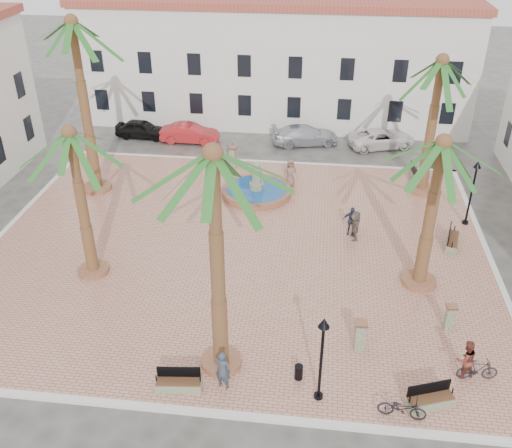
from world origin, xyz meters
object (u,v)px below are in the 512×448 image
object	(u,v)px
pedestrian_east	(355,225)
car_white	(381,138)
bench_e	(452,241)
lamppost_e	(474,182)
cyclist_a	(223,370)
pedestrian_north	(230,152)
bollard_se	(360,335)
bench_se	(430,401)
car_red	(190,133)
car_silver	(305,135)
bollard_e	(450,317)
car_black	(142,129)
lamppost_s	(322,345)
pedestrian_fountain_a	(290,173)
palm_sw	(72,150)
palm_s	(214,180)
bicycle_b	(478,370)
palm_ne	(440,77)
litter_bin	(299,372)
fountain	(257,190)
cyclist_b	(466,359)
bench_s	(179,384)
bicycle_a	(402,408)
palm_e	(440,161)
bollard_n	(233,157)
bench_ne	(415,174)

from	to	relation	value
pedestrian_east	car_white	distance (m)	13.51
bench_e	lamppost_e	xyz separation A→B (m)	(1.17, 2.48, 2.32)
cyclist_a	pedestrian_north	distance (m)	20.36
bollard_se	pedestrian_east	size ratio (longest dim) A/B	0.84
bench_se	car_red	size ratio (longest dim) A/B	0.43
car_silver	cyclist_a	bearing A→B (deg)	161.59
car_white	car_silver	bearing A→B (deg)	72.36
bollard_e	car_black	bearing A→B (deg)	134.28
lamppost_s	pedestrian_fountain_a	xyz separation A→B (m)	(-2.27, 17.32, -1.66)
palm_sw	palm_s	size ratio (longest dim) A/B	0.81
bollard_e	pedestrian_north	distance (m)	19.75
bicycle_b	pedestrian_fountain_a	distance (m)	17.71
palm_ne	cyclist_a	bearing A→B (deg)	-118.51
bench_e	pedestrian_east	xyz separation A→B (m)	(-5.10, 0.11, 0.55)
palm_sw	car_white	distance (m)	24.24
litter_bin	cyclist_a	distance (m)	2.95
fountain	cyclist_b	size ratio (longest dim) A/B	2.54
litter_bin	cyclist_a	bearing A→B (deg)	-164.62
bollard_se	bollard_e	bearing A→B (deg)	24.16
palm_ne	bollard_e	distance (m)	14.63
car_black	car_white	xyz separation A→B (m)	(17.93, 0.28, -0.00)
bollard_e	car_red	distance (m)	24.90
bench_s	litter_bin	distance (m)	4.57
pedestrian_east	car_black	size ratio (longest dim) A/B	0.41
lamppost_e	bollard_e	size ratio (longest dim) A/B	3.11
bench_s	bicycle_a	xyz separation A→B (m)	(8.18, -0.34, 0.19)
palm_s	lamppost_s	size ratio (longest dim) A/B	2.50
bench_e	lamppost_e	bearing A→B (deg)	-11.60
palm_e	bollard_e	size ratio (longest dim) A/B	6.15
bench_e	cyclist_a	distance (m)	15.22
bicycle_a	pedestrian_east	size ratio (longest dim) A/B	1.03
cyclist_b	palm_s	bearing A→B (deg)	-13.98
cyclist_a	car_black	xyz separation A→B (m)	(-10.44, 24.34, -0.33)
bench_s	car_black	distance (m)	26.19
bench_e	bollard_se	distance (m)	9.93
bench_e	lamppost_e	distance (m)	3.59
bench_e	pedestrian_east	world-z (taller)	pedestrian_east
bollard_se	cyclist_b	size ratio (longest dim) A/B	0.83
pedestrian_north	pedestrian_east	xyz separation A→B (m)	(8.16, -8.84, 0.04)
lamppost_e	bollard_e	world-z (taller)	lamppost_e
bench_se	bollard_n	size ratio (longest dim) A/B	1.29
pedestrian_north	car_black	xyz separation A→B (m)	(-7.47, 4.20, -0.26)
palm_ne	lamppost_s	xyz separation A→B (m)	(-5.92, -17.61, -4.62)
fountain	bench_ne	size ratio (longest dim) A/B	2.51
bench_ne	bench_s	bearing A→B (deg)	145.13
car_red	bollard_se	bearing A→B (deg)	-150.85
palm_e	pedestrian_east	xyz separation A→B (m)	(-2.97, 3.70, -5.53)
palm_sw	cyclist_a	xyz separation A→B (m)	(7.61, -6.62, -5.62)
lamppost_e	car_white	world-z (taller)	lamppost_e
car_black	car_silver	bearing A→B (deg)	-85.93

